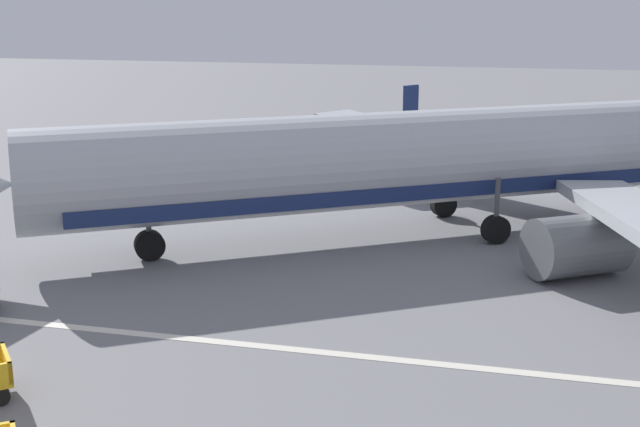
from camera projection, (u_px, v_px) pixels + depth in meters
apron_stripe at (260, 346)px, 23.47m from camera, size 120.00×0.36×0.01m
airplane at (438, 158)px, 34.12m from camera, size 33.30×28.08×11.34m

